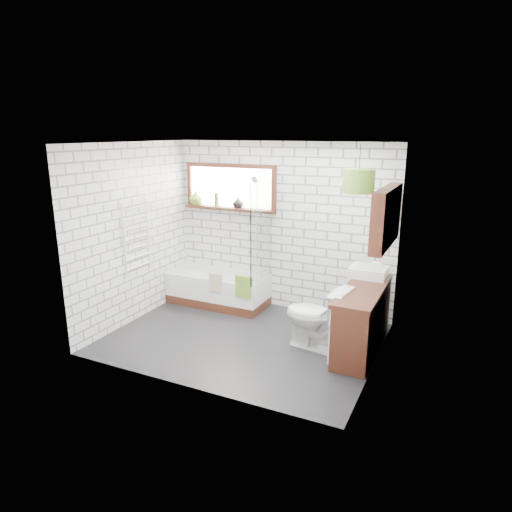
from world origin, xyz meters
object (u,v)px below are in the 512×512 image
at_px(vanity, 362,320).
at_px(basin, 369,272).
at_px(pendant, 359,181).
at_px(toilet, 317,317).
at_px(bathtub, 218,289).

height_order(vanity, basin, basin).
bearing_deg(basin, pendant, -94.95).
relative_size(basin, toilet, 0.55).
distance_m(toilet, pendant, 1.73).
height_order(toilet, pendant, pendant).
height_order(bathtub, basin, basin).
height_order(basin, pendant, pendant).
height_order(vanity, toilet, toilet).
bearing_deg(basin, vanity, -83.16).
relative_size(bathtub, pendant, 4.33).
bearing_deg(bathtub, vanity, -14.48).
bearing_deg(bathtub, pendant, -18.39).
xyz_separation_m(bathtub, vanity, (2.40, -0.62, 0.15)).
xyz_separation_m(bathtub, pendant, (2.28, -0.76, 1.85)).
xyz_separation_m(toilet, pendant, (0.41, 0.05, 1.68)).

